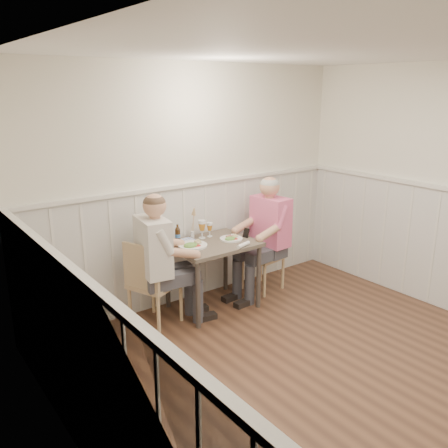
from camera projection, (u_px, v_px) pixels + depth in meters
The scene contains 16 objects.
ground_plane at pixel (347, 386), 3.84m from camera, with size 4.50×4.50×0.00m, color #462C1F.
room_shell at pixel (362, 205), 3.42m from camera, with size 4.04×4.54×2.60m.
wainscot at pixel (291, 281), 4.18m from camera, with size 4.00×4.49×1.34m.
dining_table at pixel (213, 252), 5.07m from camera, with size 0.89×0.70×0.75m.
chair_right at pixel (266, 251), 5.64m from camera, with size 0.46×0.46×0.85m.
chair_left at pixel (151, 281), 4.69m from camera, with size 0.56×0.56×0.90m.
man_in_pink at pixel (267, 245), 5.47m from camera, with size 0.67×0.47×1.41m.
diner_cream at pixel (158, 272), 4.66m from camera, with size 0.69×0.48×1.40m.
plate_man at pixel (231, 238), 5.12m from camera, with size 0.25×0.25×0.06m.
plate_diner at pixel (192, 245), 4.89m from camera, with size 0.31×0.31×0.08m.
beer_glass_a at pixel (210, 227), 5.21m from camera, with size 0.06×0.06×0.16m.
beer_glass_b at pixel (202, 226), 5.14m from camera, with size 0.08×0.08×0.20m.
beer_bottle at pixel (178, 235), 5.00m from camera, with size 0.06×0.06×0.20m.
rolled_napkin at pixel (243, 245), 4.90m from camera, with size 0.19×0.09×0.04m.
grass_vase at pixel (192, 224), 5.15m from camera, with size 0.04×0.04×0.35m.
gingham_mat at pixel (185, 242), 5.06m from camera, with size 0.27×0.22×0.01m.
Camera 1 is at (-2.79, -2.07, 2.33)m, focal length 38.00 mm.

